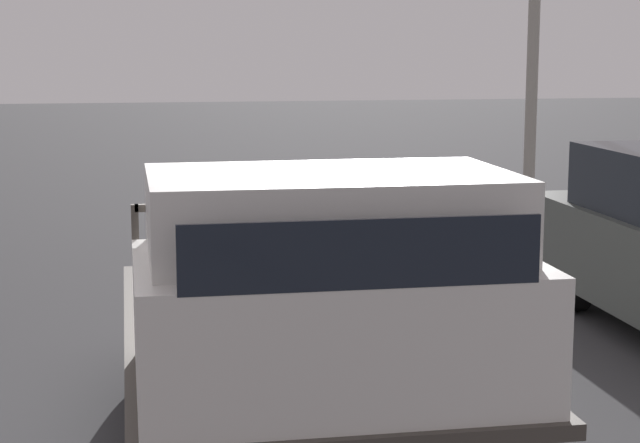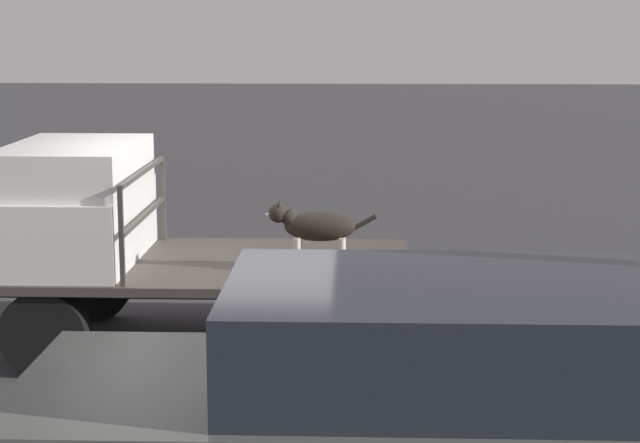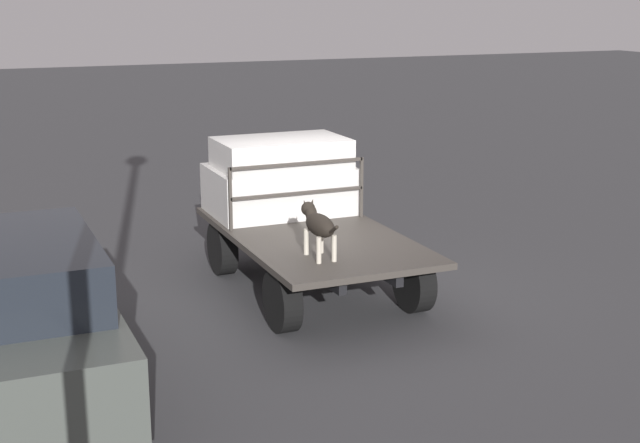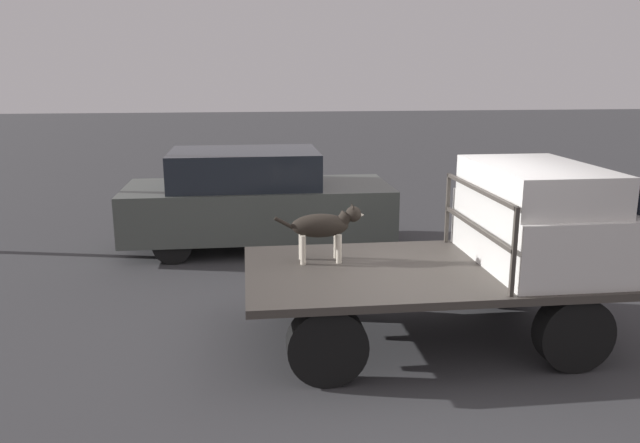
# 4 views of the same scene
# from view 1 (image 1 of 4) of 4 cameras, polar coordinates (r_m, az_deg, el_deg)

# --- Properties ---
(flatbed_truck) EXTENTS (3.91, 2.08, 0.82)m
(flatbed_truck) POSITION_cam_1_polar(r_m,az_deg,el_deg) (6.68, -1.33, -7.34)
(flatbed_truck) COLOR black
(flatbed_truck) RESTS_ON ground
(truck_cab) EXTENTS (1.34, 1.96, 1.08)m
(truck_cab) POSITION_cam_1_polar(r_m,az_deg,el_deg) (5.34, 0.68, -3.54)
(truck_cab) COLOR silver
(truck_cab) RESTS_ON flatbed_truck
(truck_headboard) EXTENTS (0.04, 1.96, 0.85)m
(truck_headboard) POSITION_cam_1_polar(r_m,az_deg,el_deg) (6.01, -0.61, -1.54)
(truck_headboard) COLOR #3D3833
(truck_headboard) RESTS_ON flatbed_truck
(dog) EXTENTS (0.99, 0.26, 0.65)m
(dog) POSITION_cam_1_polar(r_m,az_deg,el_deg) (7.63, 0.08, -0.43)
(dog) COLOR beige
(dog) RESTS_ON flatbed_truck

